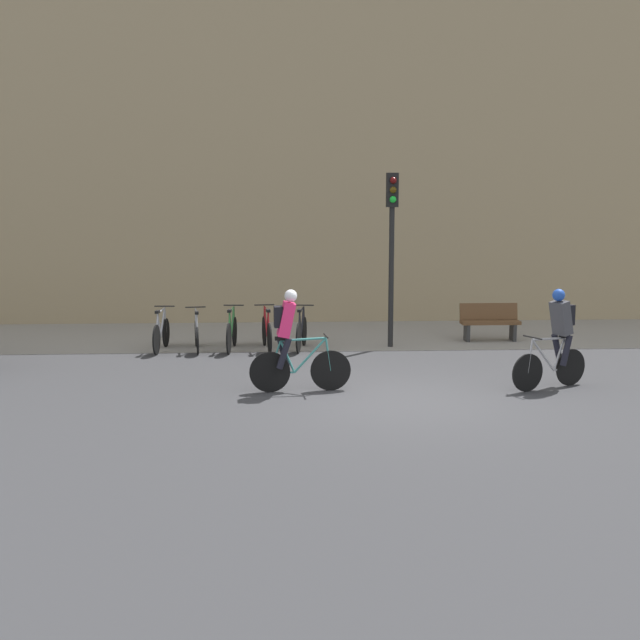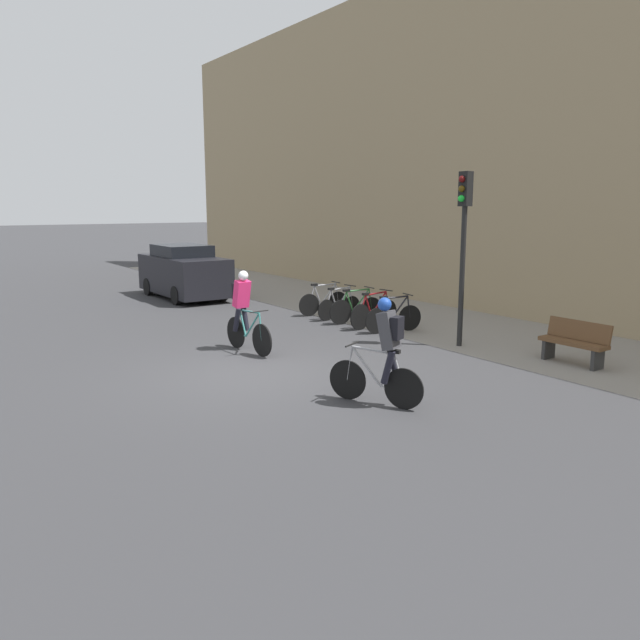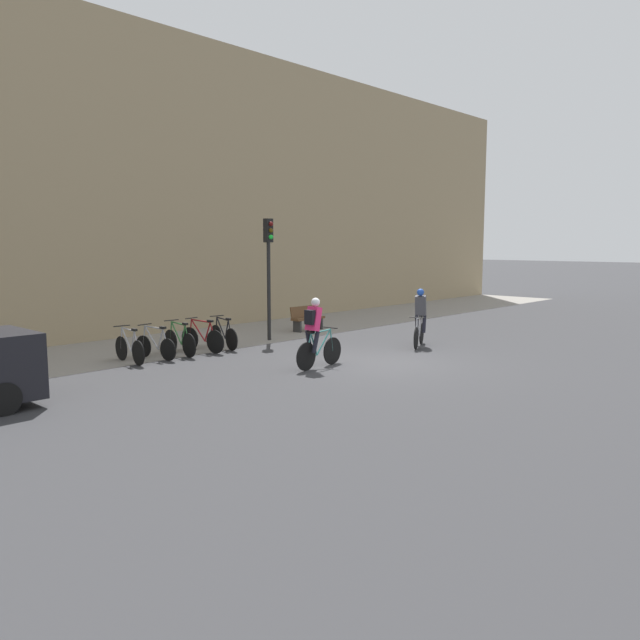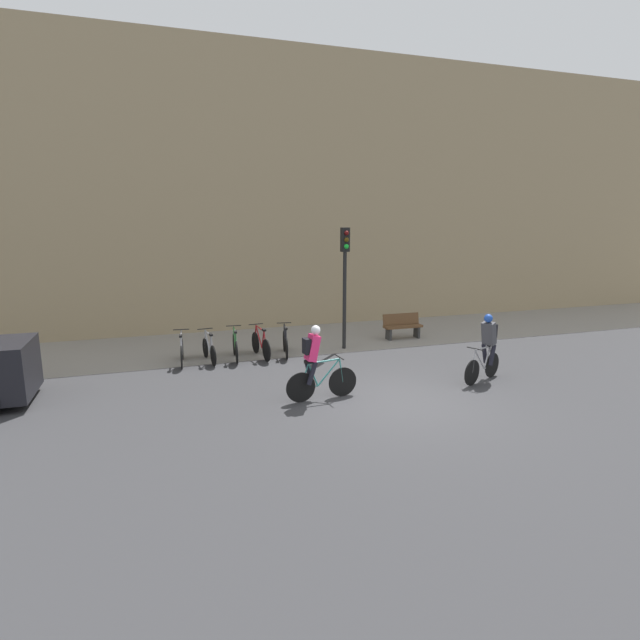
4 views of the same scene
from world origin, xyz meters
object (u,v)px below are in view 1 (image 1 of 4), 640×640
(parked_bike_2, at_px, (232,332))
(parked_bike_4, at_px, (301,332))
(cyclist_pink, at_px, (291,338))
(parked_bike_1, at_px, (197,334))
(traffic_light_pole, at_px, (392,228))
(bench, at_px, (490,322))
(cyclist_grey, at_px, (558,335))
(parked_bike_0, at_px, (161,333))
(parked_bike_3, at_px, (267,332))

(parked_bike_2, xyz_separation_m, parked_bike_4, (1.57, 0.00, -0.01))
(cyclist_pink, relative_size, parked_bike_1, 1.12)
(traffic_light_pole, height_order, bench, traffic_light_pole)
(traffic_light_pole, bearing_deg, parked_bike_1, -177.25)
(traffic_light_pole, bearing_deg, parked_bike_2, -176.68)
(cyclist_grey, relative_size, parked_bike_4, 1.10)
(cyclist_pink, relative_size, parked_bike_0, 1.09)
(cyclist_pink, bearing_deg, parked_bike_0, 124.40)
(traffic_light_pole, relative_size, bench, 2.81)
(parked_bike_3, xyz_separation_m, parked_bike_4, (0.78, 0.00, -0.01))
(traffic_light_pole, xyz_separation_m, bench, (2.49, 0.70, -2.25))
(traffic_light_pole, bearing_deg, parked_bike_3, -175.75)
(parked_bike_1, bearing_deg, traffic_light_pole, 2.75)
(parked_bike_4, height_order, traffic_light_pole, traffic_light_pole)
(parked_bike_2, bearing_deg, parked_bike_0, -180.00)
(parked_bike_4, bearing_deg, cyclist_pink, -94.48)
(cyclist_pink, relative_size, traffic_light_pole, 0.46)
(parked_bike_4, bearing_deg, parked_bike_0, -179.99)
(parked_bike_3, bearing_deg, cyclist_pink, -83.63)
(parked_bike_0, distance_m, traffic_light_pole, 5.68)
(parked_bike_1, xyz_separation_m, bench, (6.89, 0.91, 0.08))
(cyclist_grey, distance_m, parked_bike_4, 6.02)
(parked_bike_2, bearing_deg, bench, 8.43)
(parked_bike_0, relative_size, parked_bike_4, 1.02)
(cyclist_grey, bearing_deg, parked_bike_0, 151.76)
(bench, bearing_deg, parked_bike_4, -168.73)
(parked_bike_1, distance_m, traffic_light_pole, 4.98)
(parked_bike_0, xyz_separation_m, parked_bike_3, (2.35, -0.00, 0.01))
(parked_bike_3, distance_m, parked_bike_4, 0.78)
(parked_bike_0, bearing_deg, parked_bike_3, -0.01)
(cyclist_pink, relative_size, parked_bike_4, 1.11)
(cyclist_grey, bearing_deg, cyclist_pink, -179.40)
(cyclist_pink, xyz_separation_m, traffic_light_pole, (2.37, 4.32, 1.77))
(parked_bike_2, distance_m, parked_bike_4, 1.57)
(parked_bike_3, distance_m, bench, 5.40)
(parked_bike_4, bearing_deg, bench, 11.27)
(parked_bike_3, relative_size, parked_bike_4, 1.07)
(parked_bike_2, distance_m, traffic_light_pole, 4.30)
(cyclist_grey, distance_m, parked_bike_0, 8.59)
(parked_bike_1, relative_size, parked_bike_3, 0.93)
(cyclist_pink, height_order, parked_bike_3, cyclist_pink)
(cyclist_pink, bearing_deg, traffic_light_pole, 61.18)
(parked_bike_0, height_order, traffic_light_pole, traffic_light_pole)
(cyclist_pink, height_order, parked_bike_1, cyclist_pink)
(parked_bike_4, height_order, bench, parked_bike_4)
(cyclist_pink, bearing_deg, bench, 45.85)
(parked_bike_0, bearing_deg, cyclist_pink, -55.60)
(parked_bike_0, xyz_separation_m, parked_bike_2, (1.57, 0.00, 0.01))
(parked_bike_1, xyz_separation_m, traffic_light_pole, (4.40, 0.21, 2.33))
(parked_bike_2, height_order, parked_bike_3, parked_bike_3)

